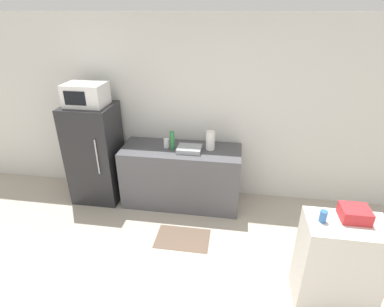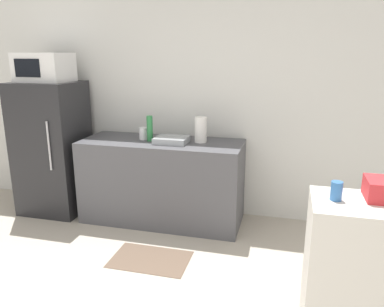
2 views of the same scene
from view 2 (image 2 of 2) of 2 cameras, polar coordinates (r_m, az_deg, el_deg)
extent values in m
cube|color=silver|center=(4.14, -2.91, 8.86)|extent=(8.00, 0.06, 2.60)
cube|color=#232326|center=(4.44, -20.49, 0.79)|extent=(0.68, 0.60, 1.45)
cylinder|color=#B7B7BC|center=(4.06, -20.97, 1.06)|extent=(0.02, 0.02, 0.51)
cube|color=white|center=(4.32, -21.58, 12.12)|extent=(0.52, 0.40, 0.30)
cube|color=black|center=(4.19, -23.83, 11.83)|extent=(0.29, 0.01, 0.18)
cube|color=#4C4C51|center=(3.98, -4.56, -4.21)|extent=(1.67, 0.65, 0.87)
cube|color=#9EA3A8|center=(3.77, -3.13, 2.08)|extent=(0.33, 0.27, 0.06)
cylinder|color=#2D7F42|center=(3.85, -6.45, 3.81)|extent=(0.06, 0.06, 0.26)
cylinder|color=silver|center=(3.94, -7.45, 3.05)|extent=(0.08, 0.08, 0.13)
cube|color=silver|center=(2.50, 25.29, -17.12)|extent=(0.71, 0.43, 0.95)
cylinder|color=#336BB2|center=(2.23, 21.15, -5.34)|extent=(0.06, 0.06, 0.11)
cylinder|color=white|center=(3.78, 1.33, 3.66)|extent=(0.12, 0.12, 0.26)
cube|color=brown|center=(3.42, -6.37, -15.69)|extent=(0.68, 0.44, 0.01)
camera|label=1|loc=(1.04, -114.84, 54.79)|focal=28.00mm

